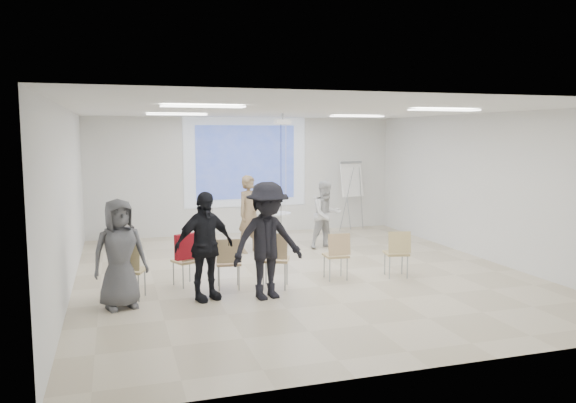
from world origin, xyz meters
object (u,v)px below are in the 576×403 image
object	(u,v)px
laptop	(228,261)
flipchart_easel	(352,180)
audience_mid	(267,233)
chair_right_inner	(337,252)
audience_left	(204,238)
player_right	(326,211)
chair_far_left	(129,267)
chair_left_inner	(229,259)
chair_left_mid	(188,257)
av_cart	(123,233)
chair_right_far	(397,250)
player_left	(250,209)
pedestal_table	(277,227)
chair_center	(275,255)
audience_outer	(119,247)

from	to	relation	value
laptop	flipchart_easel	size ratio (longest dim) A/B	0.17
audience_mid	chair_right_inner	bearing A→B (deg)	12.96
audience_left	flipchart_easel	distance (m)	7.06
player_right	chair_far_left	world-z (taller)	player_right
player_right	chair_left_inner	world-z (taller)	player_right
chair_left_mid	av_cart	world-z (taller)	chair_left_mid
flipchart_easel	chair_right_far	bearing A→B (deg)	-117.37
chair_right_inner	laptop	world-z (taller)	chair_right_inner
chair_left_inner	chair_right_far	xyz separation A→B (m)	(3.05, -0.14, -0.00)
player_left	audience_left	size ratio (longest dim) A/B	0.98
player_right	chair_right_inner	size ratio (longest dim) A/B	1.99
pedestal_table	chair_center	world-z (taller)	chair_center
player_right	chair_far_left	bearing A→B (deg)	-156.55
pedestal_table	audience_left	distance (m)	4.41
flipchart_easel	audience_outer	bearing A→B (deg)	-152.02
chair_center	chair_right_inner	xyz separation A→B (m)	(1.21, 0.22, -0.06)
chair_left_inner	chair_center	xyz separation A→B (m)	(0.74, -0.18, 0.06)
chair_left_inner	chair_right_inner	size ratio (longest dim) A/B	1.02
chair_left_inner	audience_outer	bearing A→B (deg)	-156.13
chair_far_left	chair_left_mid	size ratio (longest dim) A/B	1.07
pedestal_table	chair_left_inner	distance (m)	3.76
pedestal_table	chair_right_far	xyz separation A→B (m)	(1.25, -3.43, 0.07)
chair_left_mid	chair_right_inner	size ratio (longest dim) A/B	0.99
chair_left_mid	player_left	bearing A→B (deg)	32.00
laptop	chair_far_left	bearing A→B (deg)	16.17
chair_left_inner	chair_center	world-z (taller)	chair_center
player_right	chair_right_far	world-z (taller)	player_right
chair_left_inner	laptop	distance (m)	0.11
audience_left	pedestal_table	bearing A→B (deg)	38.63
pedestal_table	av_cart	size ratio (longest dim) A/B	1.20
chair_left_mid	av_cart	distance (m)	3.99
player_left	audience_mid	xyz separation A→B (m)	(-0.54, -3.48, 0.09)
chair_right_far	chair_far_left	bearing A→B (deg)	-168.05
chair_right_inner	av_cart	world-z (taller)	chair_right_inner
player_right	flipchart_easel	distance (m)	2.59
player_right	audience_mid	xyz separation A→B (m)	(-2.30, -3.39, 0.20)
chair_center	av_cart	xyz separation A→B (m)	(-2.36, 4.45, -0.26)
player_right	chair_left_inner	xyz separation A→B (m)	(-2.78, -2.72, -0.34)
chair_right_inner	player_left	bearing A→B (deg)	111.51
player_left	player_right	world-z (taller)	player_left
player_right	audience_mid	bearing A→B (deg)	-133.79
chair_right_inner	av_cart	size ratio (longest dim) A/B	1.29
chair_right_far	av_cart	size ratio (longest dim) A/B	1.30
chair_center	audience_mid	world-z (taller)	audience_mid
pedestal_table	player_right	distance (m)	1.21
pedestal_table	audience_outer	world-z (taller)	audience_outer
player_left	laptop	size ratio (longest dim) A/B	6.01
pedestal_table	audience_left	world-z (taller)	audience_left
chair_center	chair_right_far	xyz separation A→B (m)	(2.30, 0.05, -0.06)
chair_right_inner	audience_mid	bearing A→B (deg)	-150.91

